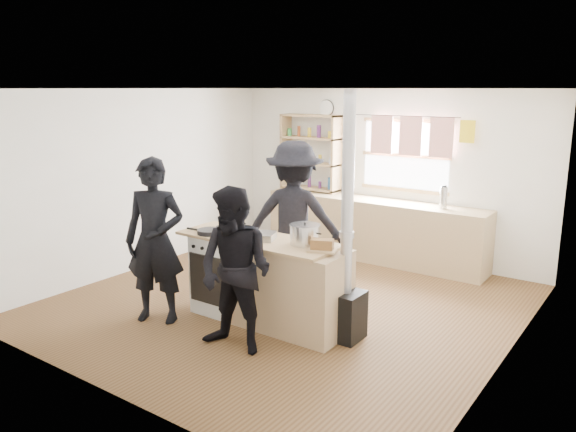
# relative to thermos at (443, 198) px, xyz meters

# --- Properties ---
(ground) EXTENTS (5.00, 5.00, 0.01)m
(ground) POSITION_rel_thermos_xyz_m (-1.05, -2.22, -1.05)
(ground) COLOR brown
(ground) RESTS_ON ground
(back_counter) EXTENTS (3.40, 0.55, 0.90)m
(back_counter) POSITION_rel_thermos_xyz_m (-1.05, 0.00, -0.60)
(back_counter) COLOR tan
(back_counter) RESTS_ON ground
(shelving_unit) EXTENTS (1.00, 0.28, 1.20)m
(shelving_unit) POSITION_rel_thermos_xyz_m (-2.25, 0.12, 0.46)
(shelving_unit) COLOR tan
(shelving_unit) RESTS_ON back_counter
(thermos) EXTENTS (0.10, 0.10, 0.30)m
(thermos) POSITION_rel_thermos_xyz_m (0.00, 0.00, 0.00)
(thermos) COLOR silver
(thermos) RESTS_ON back_counter
(cooking_island) EXTENTS (1.97, 0.64, 0.93)m
(cooking_island) POSITION_rel_thermos_xyz_m (-0.90, -2.77, -0.58)
(cooking_island) COLOR white
(cooking_island) RESTS_ON ground
(skillet_greens) EXTENTS (0.30, 0.30, 0.05)m
(skillet_greens) POSITION_rel_thermos_xyz_m (-1.58, -2.94, -0.09)
(skillet_greens) COLOR black
(skillet_greens) RESTS_ON cooking_island
(roast_tray) EXTENTS (0.42, 0.37, 0.08)m
(roast_tray) POSITION_rel_thermos_xyz_m (-1.00, -2.81, -0.08)
(roast_tray) COLOR silver
(roast_tray) RESTS_ON cooking_island
(stockpot_stove) EXTENTS (0.22, 0.22, 0.18)m
(stockpot_stove) POSITION_rel_thermos_xyz_m (-1.43, -2.67, -0.04)
(stockpot_stove) COLOR silver
(stockpot_stove) RESTS_ON cooking_island
(stockpot_counter) EXTENTS (0.32, 0.32, 0.23)m
(stockpot_counter) POSITION_rel_thermos_xyz_m (-0.48, -2.68, -0.01)
(stockpot_counter) COLOR silver
(stockpot_counter) RESTS_ON cooking_island
(bread_board) EXTENTS (0.33, 0.29, 0.12)m
(bread_board) POSITION_rel_thermos_xyz_m (-0.21, -2.79, -0.07)
(bread_board) COLOR tan
(bread_board) RESTS_ON cooking_island
(flue_heater) EXTENTS (0.35, 0.35, 2.50)m
(flue_heater) POSITION_rel_thermos_xyz_m (-0.01, -2.65, -0.40)
(flue_heater) COLOR black
(flue_heater) RESTS_ON ground
(person_near_left) EXTENTS (0.78, 0.68, 1.80)m
(person_near_left) POSITION_rel_thermos_xyz_m (-1.93, -3.42, -0.15)
(person_near_left) COLOR black
(person_near_left) RESTS_ON ground
(person_near_right) EXTENTS (0.84, 0.68, 1.62)m
(person_near_right) POSITION_rel_thermos_xyz_m (-0.74, -3.48, -0.24)
(person_near_right) COLOR black
(person_near_right) RESTS_ON ground
(person_far) EXTENTS (1.40, 1.13, 1.89)m
(person_far) POSITION_rel_thermos_xyz_m (-1.20, -1.84, -0.10)
(person_far) COLOR black
(person_far) RESTS_ON ground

